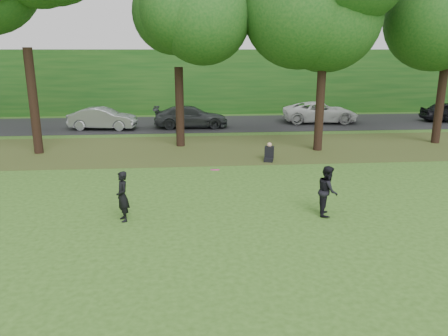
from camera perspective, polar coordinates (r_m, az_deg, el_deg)
The scene contains 9 objects.
ground at distance 10.64m, azimuth 10.37°, elevation -12.88°, with size 120.00×120.00×0.00m, color #2C4F18.
leaf_litter at distance 22.74m, azimuth 1.89°, elevation 2.58°, with size 60.00×7.00×0.01m, color #463619.
street at distance 30.55m, azimuth 0.11°, elevation 5.85°, with size 70.00×7.00×0.02m, color black.
far_hedge at distance 36.22m, azimuth -0.74°, elevation 11.28°, with size 70.00×3.00×5.00m, color #144615.
player_left at distance 13.30m, azimuth -13.12°, elevation -3.63°, with size 0.56×0.37×1.53m, color black.
player_right at distance 13.79m, azimuth 13.37°, elevation -2.89°, with size 0.76×0.59×1.56m, color black.
parked_cars at distance 29.66m, azimuth -2.92°, elevation 6.96°, with size 40.69×3.83×1.54m.
frisbee at distance 12.88m, azimuth -1.19°, elevation -0.24°, with size 0.37×0.37×0.11m.
seated_person at distance 20.33m, azimuth 5.91°, elevation 1.87°, with size 0.59×0.81×0.83m.
Camera 1 is at (-2.66, -9.03, 4.96)m, focal length 35.00 mm.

